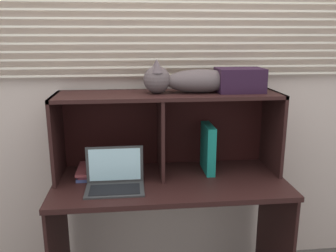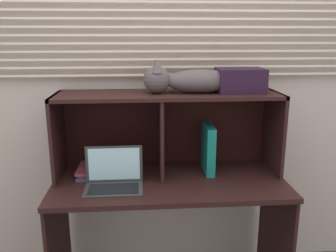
{
  "view_description": "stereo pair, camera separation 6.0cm",
  "coord_description": "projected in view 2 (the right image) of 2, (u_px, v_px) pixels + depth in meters",
  "views": [
    {
      "loc": [
        -0.22,
        -1.79,
        1.62
      ],
      "look_at": [
        0.0,
        0.32,
        1.08
      ],
      "focal_mm": 38.15,
      "sensor_mm": 36.0,
      "label": 1
    },
    {
      "loc": [
        -0.16,
        -1.79,
        1.62
      ],
      "look_at": [
        0.0,
        0.32,
        1.08
      ],
      "focal_mm": 38.15,
      "sensor_mm": 36.0,
      "label": 2
    }
  ],
  "objects": [
    {
      "name": "back_panel_with_blinds",
      "position": [
        165.0,
        90.0,
        2.36
      ],
      "size": [
        4.4,
        0.08,
        2.5
      ],
      "color": "beige",
      "rests_on": "ground"
    },
    {
      "name": "desk",
      "position": [
        170.0,
        204.0,
        2.19
      ],
      "size": [
        1.39,
        0.63,
        0.77
      ],
      "color": "black",
      "rests_on": "ground"
    },
    {
      "name": "hutch_shelf_unit",
      "position": [
        167.0,
        117.0,
        2.21
      ],
      "size": [
        1.36,
        0.36,
        0.51
      ],
      "color": "black",
      "rests_on": "desk"
    },
    {
      "name": "cat",
      "position": [
        190.0,
        80.0,
        2.13
      ],
      "size": [
        0.75,
        0.17,
        0.2
      ],
      "color": "#514545",
      "rests_on": "hutch_shelf_unit"
    },
    {
      "name": "laptop",
      "position": [
        114.0,
        179.0,
        2.03
      ],
      "size": [
        0.33,
        0.2,
        0.23
      ],
      "color": "#323232",
      "rests_on": "desk"
    },
    {
      "name": "binder_upright",
      "position": [
        208.0,
        149.0,
        2.24
      ],
      "size": [
        0.05,
        0.23,
        0.3
      ],
      "primitive_type": "cube",
      "color": "#157769",
      "rests_on": "desk"
    },
    {
      "name": "book_stack",
      "position": [
        95.0,
        170.0,
        2.22
      ],
      "size": [
        0.21,
        0.25,
        0.05
      ],
      "color": "#404B80",
      "rests_on": "desk"
    },
    {
      "name": "storage_box",
      "position": [
        240.0,
        80.0,
        2.15
      ],
      "size": [
        0.28,
        0.2,
        0.14
      ],
      "primitive_type": "cube",
      "color": "black",
      "rests_on": "hutch_shelf_unit"
    }
  ]
}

